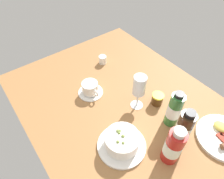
% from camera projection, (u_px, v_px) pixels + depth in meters
% --- Properties ---
extents(ground_plane, '(1.10, 0.84, 0.03)m').
position_uv_depth(ground_plane, '(122.00, 106.00, 0.96)').
color(ground_plane, '#9E6B3D').
extents(porridge_bowl, '(0.19, 0.19, 0.08)m').
position_uv_depth(porridge_bowl, '(122.00, 142.00, 0.77)').
color(porridge_bowl, white).
rests_on(porridge_bowl, ground_plane).
extents(coffee_cup, '(0.13, 0.12, 0.07)m').
position_uv_depth(coffee_cup, '(90.00, 88.00, 0.97)').
color(coffee_cup, white).
rests_on(coffee_cup, ground_plane).
extents(creamer_jug, '(0.05, 0.04, 0.05)m').
position_uv_depth(creamer_jug, '(103.00, 60.00, 1.14)').
color(creamer_jug, white).
rests_on(creamer_jug, ground_plane).
extents(wine_glass, '(0.06, 0.06, 0.18)m').
position_uv_depth(wine_glass, '(139.00, 87.00, 0.85)').
color(wine_glass, white).
rests_on(wine_glass, ground_plane).
extents(jam_jar, '(0.05, 0.05, 0.06)m').
position_uv_depth(jam_jar, '(157.00, 99.00, 0.93)').
color(jam_jar, '#4C2E13').
rests_on(jam_jar, ground_plane).
extents(sauce_bottle_brown, '(0.06, 0.06, 0.19)m').
position_uv_depth(sauce_bottle_brown, '(183.00, 128.00, 0.76)').
color(sauce_bottle_brown, '#382314').
rests_on(sauce_bottle_brown, ground_plane).
extents(sauce_bottle_green, '(0.06, 0.06, 0.18)m').
position_uv_depth(sauce_bottle_green, '(174.00, 110.00, 0.81)').
color(sauce_bottle_green, '#337233').
rests_on(sauce_bottle_green, ground_plane).
extents(sauce_bottle_red, '(0.06, 0.06, 0.19)m').
position_uv_depth(sauce_bottle_red, '(173.00, 146.00, 0.70)').
color(sauce_bottle_red, '#B21E19').
rests_on(sauce_bottle_red, ground_plane).
extents(breakfast_plate, '(0.22, 0.22, 0.04)m').
position_uv_depth(breakfast_plate, '(224.00, 137.00, 0.82)').
color(breakfast_plate, white).
rests_on(breakfast_plate, ground_plane).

